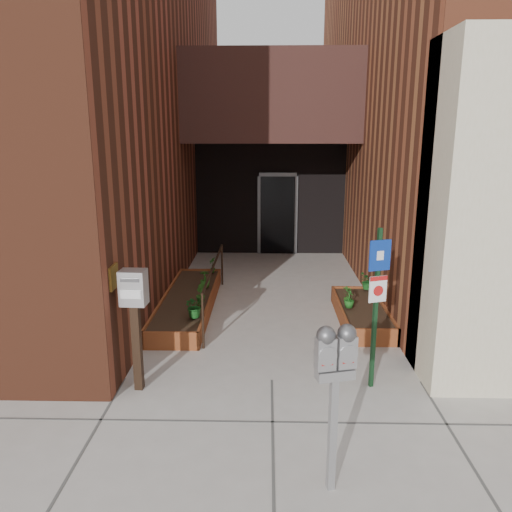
{
  "coord_description": "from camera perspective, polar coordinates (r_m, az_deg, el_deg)",
  "views": [
    {
      "loc": [
        -0.07,
        -6.12,
        3.27
      ],
      "look_at": [
        -0.26,
        1.8,
        1.28
      ],
      "focal_mm": 35.0,
      "sensor_mm": 36.0,
      "label": 1
    }
  ],
  "objects": [
    {
      "name": "ground",
      "position": [
        6.94,
        1.82,
        -14.01
      ],
      "size": [
        80.0,
        80.0,
        0.0
      ],
      "primitive_type": "plane",
      "color": "#9E9991",
      "rests_on": "ground"
    },
    {
      "name": "architecture",
      "position": [
        13.13,
        0.9,
        21.59
      ],
      "size": [
        20.0,
        14.6,
        10.0
      ],
      "color": "brown",
      "rests_on": "ground"
    },
    {
      "name": "planter_left",
      "position": [
        9.48,
        -7.76,
        -5.36
      ],
      "size": [
        0.9,
        3.6,
        0.3
      ],
      "color": "brown",
      "rests_on": "ground"
    },
    {
      "name": "planter_right",
      "position": [
        9.05,
        11.97,
        -6.5
      ],
      "size": [
        0.8,
        2.2,
        0.3
      ],
      "color": "brown",
      "rests_on": "ground"
    },
    {
      "name": "handrail",
      "position": [
        9.18,
        -4.85,
        -1.9
      ],
      "size": [
        0.04,
        3.34,
        0.9
      ],
      "color": "black",
      "rests_on": "ground"
    },
    {
      "name": "parking_meter",
      "position": [
        4.55,
        9.05,
        -12.16
      ],
      "size": [
        0.38,
        0.22,
        1.64
      ],
      "color": "#949496",
      "rests_on": "ground"
    },
    {
      "name": "sign_post",
      "position": [
        6.44,
        13.66,
        -4.05
      ],
      "size": [
        0.28,
        0.11,
        2.12
      ],
      "color": "#123219",
      "rests_on": "ground"
    },
    {
      "name": "payment_dropbox",
      "position": [
        6.44,
        -13.72,
        -5.42
      ],
      "size": [
        0.33,
        0.26,
        1.61
      ],
      "color": "black",
      "rests_on": "ground"
    },
    {
      "name": "shrub_left_a",
      "position": [
        8.25,
        -7.0,
        -5.69
      ],
      "size": [
        0.48,
        0.48,
        0.38
      ],
      "primitive_type": "imported",
      "rotation": [
        0.0,
        0.0,
        0.6
      ],
      "color": "#18561C",
      "rests_on": "planter_left"
    },
    {
      "name": "shrub_left_b",
      "position": [
        8.86,
        -6.4,
        -4.36
      ],
      "size": [
        0.25,
        0.25,
        0.35
      ],
      "primitive_type": "imported",
      "rotation": [
        0.0,
        0.0,
        1.94
      ],
      "color": "#245518",
      "rests_on": "planter_left"
    },
    {
      "name": "shrub_left_c",
      "position": [
        9.76,
        -5.85,
        -2.62
      ],
      "size": [
        0.22,
        0.22,
        0.34
      ],
      "primitive_type": "imported",
      "rotation": [
        0.0,
        0.0,
        3.28
      ],
      "color": "#245A19",
      "rests_on": "planter_left"
    },
    {
      "name": "shrub_left_d",
      "position": [
        10.78,
        -5.0,
        -1.02
      ],
      "size": [
        0.22,
        0.22,
        0.34
      ],
      "primitive_type": "imported",
      "rotation": [
        0.0,
        0.0,
        5.02
      ],
      "color": "#235B1A",
      "rests_on": "planter_left"
    },
    {
      "name": "shrub_right_a",
      "position": [
        8.78,
        10.62,
        -4.81
      ],
      "size": [
        0.18,
        0.18,
        0.32
      ],
      "primitive_type": "imported",
      "rotation": [
        0.0,
        0.0,
        1.59
      ],
      "color": "#1C5C1A",
      "rests_on": "planter_right"
    },
    {
      "name": "shrub_right_b",
      "position": [
        9.0,
        10.38,
        -4.3
      ],
      "size": [
        0.24,
        0.24,
        0.32
      ],
      "primitive_type": "imported",
      "rotation": [
        0.0,
        0.0,
        2.59
      ],
      "color": "#265518",
      "rests_on": "planter_right"
    },
    {
      "name": "shrub_right_c",
      "position": [
        9.83,
        12.56,
        -2.85
      ],
      "size": [
        0.4,
        0.4,
        0.32
      ],
      "primitive_type": "imported",
      "rotation": [
        0.0,
        0.0,
        4.11
      ],
      "color": "#18541C",
      "rests_on": "planter_right"
    }
  ]
}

